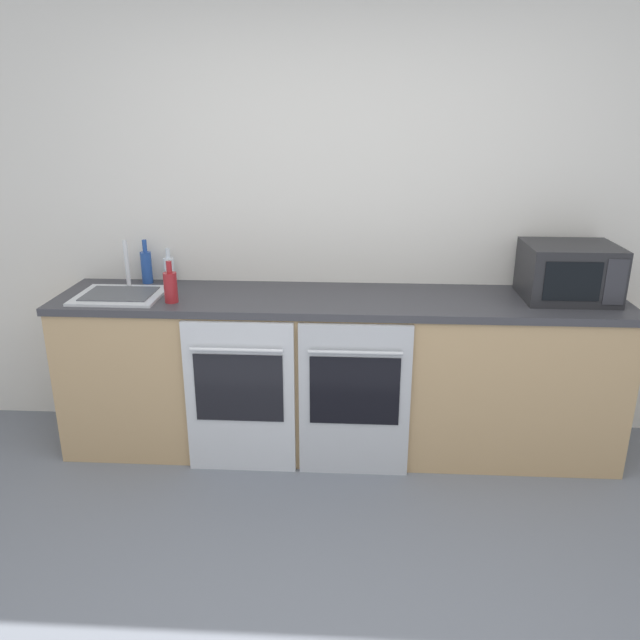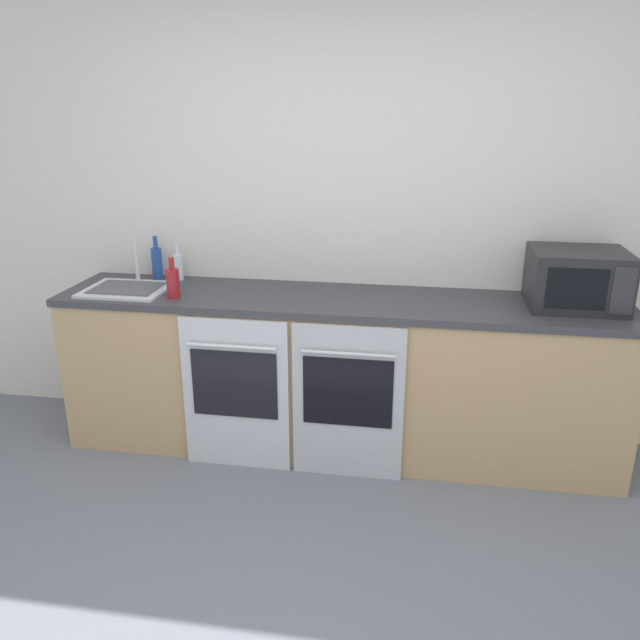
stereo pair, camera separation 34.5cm
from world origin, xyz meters
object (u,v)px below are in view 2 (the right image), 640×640
(oven_left, at_px, (236,394))
(bottle_clear, at_px, (178,266))
(bottle_red, at_px, (173,282))
(microwave, at_px, (577,279))
(bottle_blue, at_px, (157,262))
(sink, at_px, (127,288))
(oven_right, at_px, (348,402))

(oven_left, xyz_separation_m, bottle_clear, (-0.49, 0.52, 0.55))
(bottle_red, bearing_deg, microwave, 5.14)
(oven_left, relative_size, bottle_blue, 3.33)
(microwave, distance_m, sink, 2.43)
(bottle_red, distance_m, bottle_clear, 0.38)
(oven_right, xyz_separation_m, sink, (-1.29, 0.25, 0.49))
(oven_left, bearing_deg, microwave, 11.46)
(bottle_clear, height_order, sink, sink)
(bottle_clear, bearing_deg, oven_right, -25.53)
(sink, bearing_deg, microwave, 2.45)
(oven_right, relative_size, sink, 1.88)
(microwave, height_order, bottle_clear, microwave)
(bottle_blue, xyz_separation_m, bottle_clear, (0.14, -0.01, -0.02))
(bottle_blue, bearing_deg, bottle_clear, -2.49)
(oven_right, distance_m, microwave, 1.34)
(microwave, relative_size, bottle_clear, 2.25)
(microwave, xyz_separation_m, bottle_red, (-2.11, -0.19, -0.06))
(oven_left, bearing_deg, bottle_blue, 139.71)
(bottle_blue, height_order, sink, sink)
(oven_left, distance_m, sink, 0.88)
(bottle_red, height_order, sink, sink)
(oven_left, distance_m, microwave, 1.88)
(bottle_blue, bearing_deg, sink, -102.96)
(microwave, bearing_deg, bottle_red, -174.86)
(bottle_blue, relative_size, bottle_red, 1.15)
(oven_right, bearing_deg, oven_left, 180.00)
(microwave, xyz_separation_m, sink, (-2.42, -0.10, -0.13))
(oven_right, distance_m, bottle_blue, 1.45)
(oven_left, xyz_separation_m, bottle_blue, (-0.62, 0.53, 0.57))
(oven_right, height_order, sink, sink)
(microwave, distance_m, bottle_blue, 2.37)
(oven_left, distance_m, bottle_red, 0.69)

